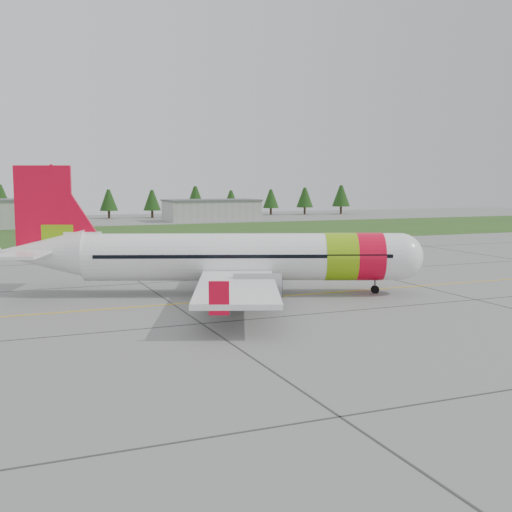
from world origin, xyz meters
name	(u,v)px	position (x,y,z in m)	size (l,w,h in m)	color
ground	(378,308)	(0.00, 0.00, 0.00)	(320.00, 320.00, 0.00)	gray
aircraft	(233,257)	(-8.55, 10.83, 3.37)	(36.91, 35.07, 11.67)	white
grass_strip	(149,233)	(0.00, 82.00, 0.01)	(320.00, 50.00, 0.03)	#30561E
taxi_guideline	(330,293)	(0.00, 8.00, 0.01)	(120.00, 0.25, 0.02)	gold
hangar_east	(212,211)	(25.00, 118.00, 2.60)	(24.00, 12.00, 5.20)	#A8A8A3
treeline	(103,201)	(0.00, 138.00, 5.00)	(160.00, 8.00, 10.00)	#1C3F14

